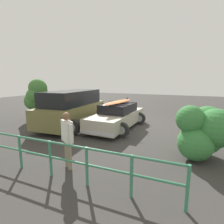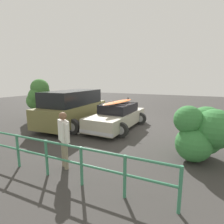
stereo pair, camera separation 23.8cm
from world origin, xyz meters
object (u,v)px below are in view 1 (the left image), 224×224
object	(u,v)px
person_bystander	(67,135)
bush_near_left	(204,132)
suv_car	(72,108)
bush_near_right	(36,96)
sedan_car	(117,116)

from	to	relation	value
person_bystander	bush_near_left	world-z (taller)	bush_near_left
person_bystander	bush_near_left	bearing A→B (deg)	-145.86
person_bystander	bush_near_left	size ratio (longest dim) A/B	0.93
person_bystander	bush_near_left	distance (m)	4.19
suv_car	bush_near_right	distance (m)	2.86
bush_near_right	suv_car	bearing A→B (deg)	177.96
bush_near_left	bush_near_right	distance (m)	9.30
sedan_car	person_bystander	size ratio (longest dim) A/B	2.63
sedan_car	bush_near_left	bearing A→B (deg)	150.93
sedan_car	bush_near_right	size ratio (longest dim) A/B	1.67
sedan_car	bush_near_left	xyz separation A→B (m)	(-3.92, 2.18, 0.26)
person_bystander	bush_near_right	bearing A→B (deg)	-35.46
suv_car	bush_near_left	bearing A→B (deg)	166.02
suv_car	person_bystander	distance (m)	4.85
suv_car	person_bystander	bearing A→B (deg)	125.97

